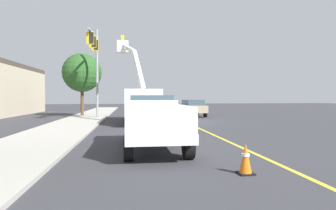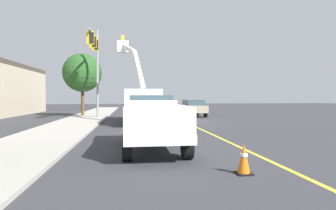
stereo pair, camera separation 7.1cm
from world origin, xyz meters
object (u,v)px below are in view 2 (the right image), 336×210
traffic_cone_leading (244,159)px  traffic_cone_trailing (159,114)px  traffic_signal_mast (95,56)px  service_pickup_truck (153,120)px  traffic_cone_mid_rear (169,120)px  utility_bucket_truck (141,102)px  passing_minivan (193,107)px  traffic_cone_mid_front (188,130)px

traffic_cone_leading → traffic_cone_trailing: 18.95m
traffic_cone_leading → traffic_signal_mast: (18.46, 5.20, 5.12)m
service_pickup_truck → traffic_cone_mid_rear: 9.51m
service_pickup_truck → utility_bucket_truck: bearing=-2.1°
service_pickup_truck → traffic_cone_leading: bearing=-153.5°
service_pickup_truck → traffic_signal_mast: (14.66, 3.30, 4.39)m
traffic_signal_mast → traffic_cone_mid_rear: bearing=-134.6°
passing_minivan → traffic_cone_leading: (-21.45, 4.33, -0.58)m
traffic_cone_mid_rear → traffic_cone_trailing: traffic_cone_trailing is taller
traffic_cone_leading → traffic_signal_mast: traffic_signal_mast is taller
traffic_signal_mast → traffic_cone_trailing: bearing=-85.1°
service_pickup_truck → traffic_cone_mid_front: size_ratio=7.31×
traffic_cone_mid_rear → traffic_signal_mast: bearing=45.4°
service_pickup_truck → traffic_signal_mast: bearing=12.7°
passing_minivan → traffic_signal_mast: 10.97m
utility_bucket_truck → service_pickup_truck: (-11.52, 0.42, -0.49)m
traffic_cone_mid_front → traffic_signal_mast: (11.80, 5.34, 5.13)m
service_pickup_truck → traffic_cone_mid_rear: size_ratio=8.16×
service_pickup_truck → traffic_cone_leading: 4.31m
traffic_cone_trailing → traffic_signal_mast: size_ratio=0.09×
utility_bucket_truck → traffic_cone_trailing: (3.62, -1.93, -1.24)m
traffic_cone_leading → traffic_cone_mid_front: bearing=-1.2°
passing_minivan → traffic_cone_leading: passing_minivan is taller
traffic_cone_trailing → traffic_cone_mid_front: bearing=178.6°
traffic_cone_mid_front → traffic_cone_trailing: 12.28m
traffic_cone_leading → traffic_cone_mid_rear: 13.03m
utility_bucket_truck → traffic_signal_mast: bearing=49.8°
passing_minivan → traffic_cone_mid_rear: 9.36m
traffic_cone_mid_rear → traffic_cone_leading: bearing=178.6°
passing_minivan → traffic_signal_mast: traffic_signal_mast is taller
utility_bucket_truck → traffic_signal_mast: (3.13, 3.71, 3.90)m
service_pickup_truck → traffic_signal_mast: 15.65m
traffic_cone_mid_front → traffic_signal_mast: 13.93m
service_pickup_truck → traffic_cone_mid_front: bearing=-35.6°
service_pickup_truck → traffic_cone_mid_front: 3.59m
traffic_cone_leading → traffic_cone_mid_front: (6.66, -0.14, -0.01)m
traffic_cone_mid_front → traffic_cone_leading: bearing=178.8°
traffic_cone_trailing → traffic_signal_mast: traffic_signal_mast is taller
service_pickup_truck → passing_minivan: (17.65, -6.23, -0.15)m
utility_bucket_truck → traffic_cone_mid_front: size_ratio=10.67×
service_pickup_truck → traffic_cone_mid_front: (2.86, -2.04, -0.74)m
service_pickup_truck → traffic_cone_leading: (-3.80, -1.90, -0.72)m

